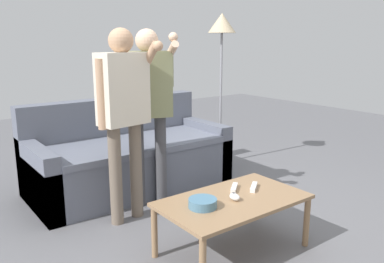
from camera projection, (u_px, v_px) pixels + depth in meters
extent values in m
plane|color=slate|center=(223.00, 234.00, 3.07)|extent=(12.00, 12.00, 0.00)
cube|color=slate|center=(131.00, 167.00, 4.01)|extent=(1.97, 0.91, 0.44)
cube|color=slate|center=(133.00, 144.00, 3.89)|extent=(1.69, 0.79, 0.06)
cube|color=slate|center=(113.00, 119.00, 4.19)|extent=(1.97, 0.18, 0.44)
cube|color=slate|center=(38.00, 178.00, 3.45)|extent=(0.14, 0.91, 0.59)
cube|color=slate|center=(201.00, 146.00, 4.53)|extent=(0.14, 0.91, 0.59)
cube|color=#997551|center=(233.00, 200.00, 2.74)|extent=(1.03, 0.60, 0.03)
cylinder|color=#997551|center=(307.00, 222.00, 2.86)|extent=(0.04, 0.04, 0.37)
cylinder|color=#997551|center=(154.00, 232.00, 2.71)|extent=(0.04, 0.04, 0.37)
cylinder|color=#997551|center=(254.00, 199.00, 3.28)|extent=(0.04, 0.04, 0.37)
cylinder|color=teal|center=(203.00, 203.00, 2.59)|extent=(0.19, 0.19, 0.06)
ellipsoid|color=white|center=(235.00, 197.00, 2.71)|extent=(0.06, 0.09, 0.05)
cylinder|color=#4C4C51|center=(234.00, 193.00, 2.71)|extent=(0.02, 0.02, 0.01)
cylinder|color=#2D2D33|center=(220.00, 162.00, 4.87)|extent=(0.28, 0.28, 0.02)
cylinder|color=gray|center=(221.00, 99.00, 4.69)|extent=(0.03, 0.03, 1.54)
cone|color=#C1AD89|center=(222.00, 23.00, 4.49)|extent=(0.32, 0.32, 0.22)
cylinder|color=#756656|center=(116.00, 176.00, 3.17)|extent=(0.10, 0.10, 0.82)
cylinder|color=#756656|center=(136.00, 170.00, 3.31)|extent=(0.10, 0.10, 0.82)
cube|color=beige|center=(123.00, 89.00, 3.08)|extent=(0.42, 0.26, 0.56)
sphere|color=tan|center=(121.00, 41.00, 3.00)|extent=(0.20, 0.20, 0.20)
cylinder|color=tan|center=(101.00, 95.00, 2.96)|extent=(0.07, 0.07, 0.53)
cylinder|color=beige|center=(142.00, 74.00, 3.20)|extent=(0.07, 0.07, 0.27)
cylinder|color=tan|center=(150.00, 57.00, 3.09)|extent=(0.10, 0.23, 0.25)
sphere|color=tan|center=(158.00, 46.00, 3.00)|extent=(0.08, 0.08, 0.08)
cylinder|color=#47474C|center=(139.00, 162.00, 3.52)|extent=(0.10, 0.10, 0.82)
cylinder|color=#47474C|center=(161.00, 160.00, 3.59)|extent=(0.10, 0.10, 0.82)
cube|color=gray|center=(148.00, 84.00, 3.40)|extent=(0.44, 0.32, 0.57)
sphere|color=beige|center=(147.00, 40.00, 3.32)|extent=(0.20, 0.20, 0.20)
cylinder|color=beige|center=(125.00, 88.00, 3.34)|extent=(0.07, 0.07, 0.54)
cylinder|color=gray|center=(169.00, 71.00, 3.44)|extent=(0.07, 0.07, 0.27)
cylinder|color=beige|center=(171.00, 51.00, 3.34)|extent=(0.14, 0.27, 0.18)
sphere|color=beige|center=(173.00, 37.00, 3.26)|extent=(0.08, 0.08, 0.08)
cube|color=white|center=(234.00, 188.00, 2.90)|extent=(0.15, 0.13, 0.03)
cylinder|color=silver|center=(235.00, 184.00, 2.92)|extent=(0.01, 0.01, 0.00)
cube|color=silver|center=(233.00, 188.00, 2.85)|extent=(0.02, 0.02, 0.00)
cube|color=white|center=(254.00, 187.00, 2.92)|extent=(0.15, 0.13, 0.03)
cylinder|color=silver|center=(254.00, 184.00, 2.94)|extent=(0.01, 0.01, 0.00)
cube|color=silver|center=(253.00, 187.00, 2.87)|extent=(0.02, 0.02, 0.00)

